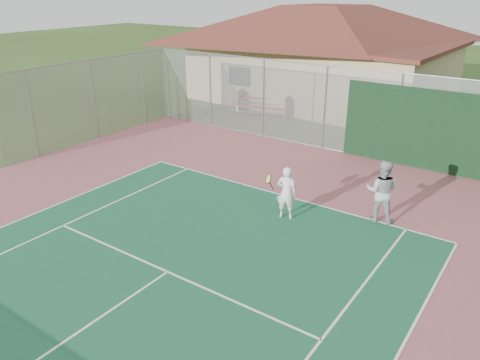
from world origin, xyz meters
name	(u,v)px	position (x,y,z in m)	size (l,w,h in m)	color
back_fence	(400,122)	(2.11, 16.98, 1.67)	(20.08, 0.11, 3.53)	gray
side_fence_left	(94,100)	(-10.00, 12.50, 1.75)	(0.08, 9.00, 3.50)	gray
clubhouse	(324,44)	(-5.11, 25.21, 3.26)	(15.25, 10.50, 6.42)	tan
bleachers	(265,101)	(-6.28, 20.81, 0.62)	(3.51, 2.51, 1.16)	#B33429
player_white_front	(286,193)	(0.90, 10.56, 0.82)	(1.00, 0.77, 1.62)	silver
player_grey_back	(382,192)	(3.25, 11.99, 0.94)	(1.06, 0.91, 1.88)	#A8ABAE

